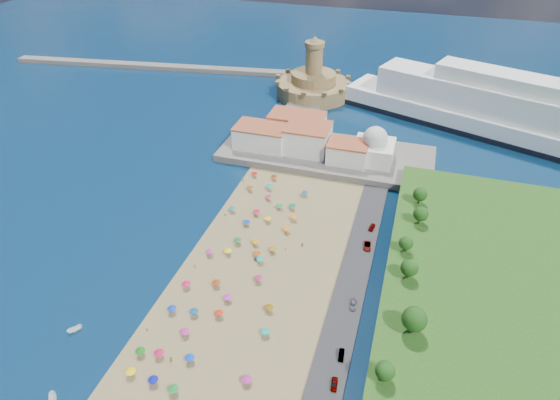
% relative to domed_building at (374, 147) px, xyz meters
% --- Properties ---
extents(ground, '(700.00, 700.00, 0.00)m').
position_rel_domed_building_xyz_m(ground, '(-30.00, -71.00, -8.97)').
color(ground, '#071938').
rests_on(ground, ground).
extents(terrace, '(90.00, 36.00, 3.00)m').
position_rel_domed_building_xyz_m(terrace, '(-20.00, 2.00, -7.47)').
color(terrace, '#59544C').
rests_on(terrace, ground).
extents(jetty, '(18.00, 70.00, 2.40)m').
position_rel_domed_building_xyz_m(jetty, '(-42.00, 37.00, -7.77)').
color(jetty, '#59544C').
rests_on(jetty, ground).
extents(breakwater, '(199.03, 34.77, 2.60)m').
position_rel_domed_building_xyz_m(breakwater, '(-140.00, 82.00, -7.67)').
color(breakwater, '#59544C').
rests_on(breakwater, ground).
extents(waterfront_buildings, '(57.00, 29.00, 11.00)m').
position_rel_domed_building_xyz_m(waterfront_buildings, '(-33.05, 2.64, -1.10)').
color(waterfront_buildings, silver).
rests_on(waterfront_buildings, terrace).
extents(domed_building, '(16.00, 16.00, 15.00)m').
position_rel_domed_building_xyz_m(domed_building, '(0.00, 0.00, 0.00)').
color(domed_building, silver).
rests_on(domed_building, terrace).
extents(fortress, '(40.00, 40.00, 32.40)m').
position_rel_domed_building_xyz_m(fortress, '(-42.00, 67.00, -2.29)').
color(fortress, '#997C4C').
rests_on(fortress, ground).
extents(cruise_ship, '(161.20, 77.71, 35.56)m').
position_rel_domed_building_xyz_m(cruise_ship, '(56.98, 45.06, 1.56)').
color(cruise_ship, black).
rests_on(cruise_ship, ground).
extents(beach_parasols, '(32.36, 115.67, 2.20)m').
position_rel_domed_building_xyz_m(beach_parasols, '(-30.71, -80.53, -6.83)').
color(beach_parasols, gray).
rests_on(beach_parasols, beach).
extents(beachgoers, '(33.65, 93.47, 1.89)m').
position_rel_domed_building_xyz_m(beachgoers, '(-30.39, -70.59, -7.90)').
color(beachgoers, tan).
rests_on(beachgoers, beach).
extents(moored_boats, '(12.14, 23.07, 1.74)m').
position_rel_domed_building_xyz_m(moored_boats, '(-58.71, -120.86, -8.14)').
color(moored_boats, white).
rests_on(moored_boats, ground).
extents(parked_cars, '(2.76, 66.78, 1.39)m').
position_rel_domed_building_xyz_m(parked_cars, '(6.00, -71.13, -7.62)').
color(parked_cars, gray).
rests_on(parked_cars, promenade).
extents(hillside_trees, '(12.20, 101.79, 8.09)m').
position_rel_domed_building_xyz_m(hillside_trees, '(18.88, -82.23, 1.10)').
color(hillside_trees, '#382314').
rests_on(hillside_trees, hillside).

